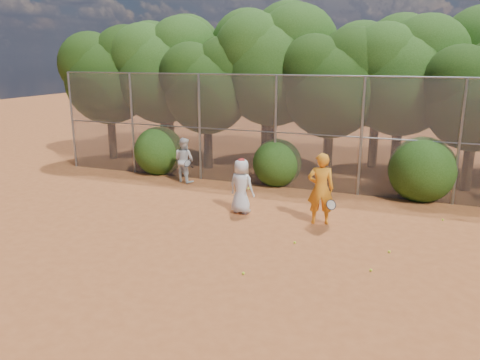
% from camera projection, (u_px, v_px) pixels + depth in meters
% --- Properties ---
extents(ground, '(80.00, 80.00, 0.00)m').
position_uv_depth(ground, '(241.00, 252.00, 11.43)').
color(ground, '#9C4E23').
rests_on(ground, ground).
extents(fence_back, '(20.05, 0.09, 4.03)m').
position_uv_depth(fence_back, '(299.00, 132.00, 16.36)').
color(fence_back, gray).
rests_on(fence_back, ground).
extents(tree_0, '(4.38, 3.81, 6.00)m').
position_uv_depth(tree_0, '(109.00, 72.00, 20.97)').
color(tree_0, black).
rests_on(tree_0, ground).
extents(tree_1, '(4.64, 4.03, 6.35)m').
position_uv_depth(tree_1, '(164.00, 67.00, 20.49)').
color(tree_1, black).
rests_on(tree_1, ground).
extents(tree_2, '(3.99, 3.47, 5.47)m').
position_uv_depth(tree_2, '(209.00, 83.00, 19.13)').
color(tree_2, black).
rests_on(tree_2, ground).
extents(tree_3, '(4.89, 4.26, 6.70)m').
position_uv_depth(tree_3, '(275.00, 62.00, 18.96)').
color(tree_3, black).
rests_on(tree_3, ground).
extents(tree_4, '(4.19, 3.64, 5.73)m').
position_uv_depth(tree_4, '(333.00, 80.00, 17.71)').
color(tree_4, black).
rests_on(tree_4, ground).
extents(tree_5, '(4.51, 3.92, 6.17)m').
position_uv_depth(tree_5, '(404.00, 72.00, 17.48)').
color(tree_5, black).
rests_on(tree_5, ground).
extents(tree_6, '(3.86, 3.36, 5.29)m').
position_uv_depth(tree_6, '(479.00, 92.00, 15.85)').
color(tree_6, black).
rests_on(tree_6, ground).
extents(tree_9, '(4.83, 4.20, 6.62)m').
position_uv_depth(tree_9, '(169.00, 62.00, 22.87)').
color(tree_9, black).
rests_on(tree_9, ground).
extents(tree_10, '(5.15, 4.48, 7.06)m').
position_uv_depth(tree_10, '(268.00, 56.00, 21.23)').
color(tree_10, black).
rests_on(tree_10, ground).
extents(tree_11, '(4.64, 4.03, 6.35)m').
position_uv_depth(tree_11, '(380.00, 68.00, 19.24)').
color(tree_11, black).
rests_on(tree_11, ground).
extents(bush_0, '(2.00, 2.00, 2.00)m').
position_uv_depth(bush_0, '(159.00, 149.00, 18.95)').
color(bush_0, '#1F4110').
rests_on(bush_0, ground).
extents(bush_1, '(1.80, 1.80, 1.80)m').
position_uv_depth(bush_1, '(277.00, 161.00, 17.23)').
color(bush_1, '#1F4110').
rests_on(bush_1, ground).
extents(bush_2, '(2.20, 2.20, 2.20)m').
position_uv_depth(bush_2, '(422.00, 167.00, 15.44)').
color(bush_2, '#1F4110').
rests_on(bush_2, ground).
extents(player_yellow, '(0.94, 0.70, 2.05)m').
position_uv_depth(player_yellow, '(321.00, 189.00, 13.13)').
color(player_yellow, orange).
rests_on(player_yellow, ground).
extents(player_teen, '(0.90, 0.68, 1.69)m').
position_uv_depth(player_teen, '(241.00, 186.00, 14.08)').
color(player_teen, silver).
rests_on(player_teen, ground).
extents(player_white, '(0.97, 0.86, 1.69)m').
position_uv_depth(player_white, '(184.00, 160.00, 17.62)').
color(player_white, silver).
rests_on(player_white, ground).
extents(ball_0, '(0.07, 0.07, 0.07)m').
position_uv_depth(ball_0, '(371.00, 270.00, 10.36)').
color(ball_0, yellow).
rests_on(ball_0, ground).
extents(ball_1, '(0.07, 0.07, 0.07)m').
position_uv_depth(ball_1, '(243.00, 273.00, 10.21)').
color(ball_1, yellow).
rests_on(ball_1, ground).
extents(ball_2, '(0.07, 0.07, 0.07)m').
position_uv_depth(ball_2, '(389.00, 252.00, 11.34)').
color(ball_2, yellow).
rests_on(ball_2, ground).
extents(ball_3, '(0.07, 0.07, 0.07)m').
position_uv_depth(ball_3, '(295.00, 243.00, 11.90)').
color(ball_3, yellow).
rests_on(ball_3, ground).
extents(ball_4, '(0.07, 0.07, 0.07)m').
position_uv_depth(ball_4, '(443.00, 220.00, 13.56)').
color(ball_4, yellow).
rests_on(ball_4, ground).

